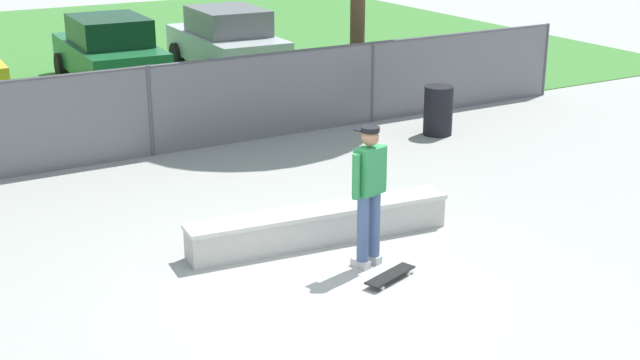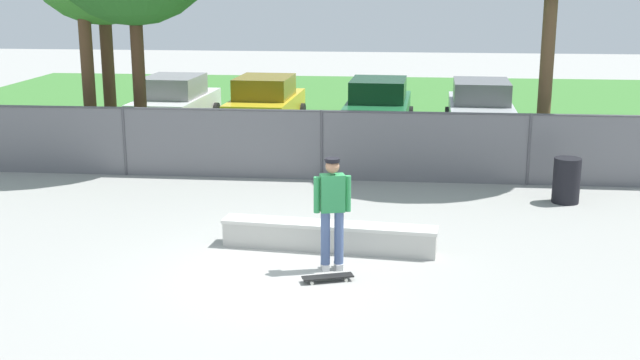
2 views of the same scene
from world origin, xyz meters
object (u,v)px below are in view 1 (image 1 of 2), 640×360
Objects in this scene: skateboarder at (369,189)px; trash_bin at (438,111)px; car_silver at (227,40)px; car_green at (109,51)px; concrete_ledge at (320,225)px; skateboard at (390,275)px.

skateboarder is 1.93× the size of trash_bin.
car_silver is at bearing 73.96° from skateboarder.
car_green is 1.00× the size of car_silver.
trash_bin is at bearing -60.75° from car_green.
skateboarder is at bearing -91.79° from car_green.
trash_bin is at bearing 36.90° from concrete_ledge.
car_silver is 4.47× the size of trash_bin.
skateboarder reaches higher than skateboard.
skateboarder is at bearing -135.27° from trash_bin.
skateboard is (0.12, -1.52, -0.17)m from concrete_ledge.
car_silver is (3.54, 10.85, 0.60)m from concrete_ledge.
skateboard is 0.86× the size of trash_bin.
skateboard is (-0.02, -0.54, -0.96)m from skateboarder.
car_green is at bearing 178.52° from car_silver.
skateboard is at bearing -105.46° from car_silver.
concrete_ledge is 4.59× the size of skateboard.
car_silver is at bearing 71.91° from concrete_ledge.
car_silver is (3.42, 12.36, 0.77)m from skateboard.
car_silver is at bearing -1.48° from car_green.
car_green is 8.51m from trash_bin.
skateboard is at bearing -85.36° from concrete_ledge.
car_silver is at bearing 98.73° from trash_bin.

